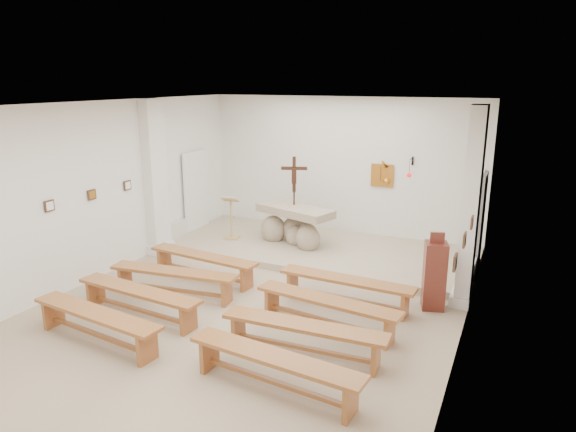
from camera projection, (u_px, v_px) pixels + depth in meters
The scene contains 31 objects.
ground at pixel (244, 313), 8.85m from camera, with size 7.00×10.00×0.00m, color #C2AC8C.
wall_left at pixel (83, 195), 9.81m from camera, with size 0.02×10.00×3.50m, color white.
wall_right at pixel (465, 242), 6.98m from camera, with size 0.02×10.00×3.50m, color white.
wall_back at pixel (341, 168), 12.77m from camera, with size 7.00×0.02×3.50m, color white.
ceiling at pixel (239, 106), 7.95m from camera, with size 7.00×10.00×0.02m, color silver.
sanctuary_platform at pixel (318, 249), 11.90m from camera, with size 6.98×3.00×0.15m, color tan.
pilaster_left at pixel (155, 178), 11.51m from camera, with size 0.26×0.55×3.50m, color white.
pilaster_right at pixel (471, 209), 8.79m from camera, with size 0.26×0.55×3.50m, color white.
gold_wall_relief at pixel (382, 176), 12.35m from camera, with size 0.55×0.04×0.55m, color #C0812D.
sanctuary_lamp at pixel (410, 173), 11.80m from camera, with size 0.11×0.36×0.44m.
station_frame_left_front at pixel (49, 206), 9.11m from camera, with size 0.03×0.20×0.20m, color #402A1C.
station_frame_left_mid at pixel (92, 195), 9.98m from camera, with size 0.03×0.20×0.20m, color #402A1C.
station_frame_left_rear at pixel (127, 185), 10.86m from camera, with size 0.03×0.20×0.20m, color #402A1C.
station_frame_right_front at pixel (455, 262), 6.30m from camera, with size 0.03×0.20×0.20m, color #402A1C.
station_frame_right_mid at pixel (465, 240), 7.17m from camera, with size 0.03×0.20×0.20m, color #402A1C.
station_frame_right_rear at pixel (472, 222), 8.05m from camera, with size 0.03×0.20×0.20m, color #402A1C.
radiator_left at pixel (176, 232), 12.54m from camera, with size 0.10×0.85×0.52m, color silver.
radiator_right at pixel (471, 276), 9.76m from camera, with size 0.10×0.85×0.52m, color silver.
altar at pixel (294, 228), 12.04m from camera, with size 2.00×1.24×0.96m.
lectern at pixel (231, 217), 12.34m from camera, with size 0.43×0.39×1.07m.
crucifix_stand at pixel (294, 193), 12.03m from camera, with size 0.59×0.27×2.02m.
potted_plant at pixel (305, 224), 12.67m from camera, with size 0.51×0.44×0.57m, color #376327.
donation_pedestal at pixel (434, 275), 8.88m from camera, with size 0.46×0.46×1.39m.
bench_left_front at pixel (203, 261), 10.24m from camera, with size 2.48×0.64×0.52m.
bench_right_front at pixel (346, 285), 9.03m from camera, with size 2.46×0.50×0.52m.
bench_left_second at pixel (174, 277), 9.40m from camera, with size 2.48×0.68×0.52m.
bench_right_second at pixel (327, 306), 8.19m from camera, with size 2.48×0.68×0.52m.
bench_left_third at pixel (139, 296), 8.57m from camera, with size 2.47×0.59×0.52m.
bench_right_third at pixel (304, 332), 7.36m from camera, with size 2.47×0.50×0.52m.
bench_left_fourth at pixel (96, 320), 7.73m from camera, with size 2.48×0.66×0.52m.
bench_right_fourth at pixel (274, 364), 6.52m from camera, with size 2.48×0.63×0.52m.
Camera 1 is at (4.09, -7.05, 3.90)m, focal length 32.00 mm.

